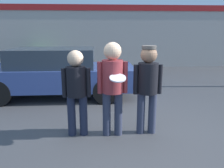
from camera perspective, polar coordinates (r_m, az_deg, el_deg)
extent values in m
plane|color=#3F3F42|center=(4.28, 4.13, -13.09)|extent=(56.00, 56.00, 0.00)
cube|color=#B2A89E|center=(11.95, -1.10, 12.17)|extent=(24.00, 0.18, 3.28)
cube|color=#B21E1E|center=(11.90, -1.11, 19.35)|extent=(24.00, 0.04, 0.30)
cylinder|color=#1E2338|center=(4.19, -10.50, -8.15)|extent=(0.15, 0.15, 0.77)
cylinder|color=#1E2338|center=(4.17, -7.47, -8.14)|extent=(0.15, 0.15, 0.77)
cylinder|color=black|center=(3.99, -9.33, 0.66)|extent=(0.35, 0.35, 0.54)
cylinder|color=black|center=(4.02, -12.39, 0.30)|extent=(0.09, 0.09, 0.53)
cylinder|color=black|center=(3.98, -6.22, 0.40)|extent=(0.09, 0.09, 0.53)
sphere|color=#DBB28E|center=(3.92, -9.57, 6.61)|extent=(0.29, 0.29, 0.29)
cylinder|color=#2D3347|center=(4.12, -1.41, -7.83)|extent=(0.15, 0.15, 0.84)
cylinder|color=#2D3347|center=(4.13, 1.67, -7.76)|extent=(0.15, 0.15, 0.84)
cylinder|color=maroon|center=(3.92, 0.14, 1.98)|extent=(0.38, 0.38, 0.59)
cylinder|color=maroon|center=(3.92, -3.22, 1.63)|extent=(0.09, 0.09, 0.58)
cylinder|color=maroon|center=(3.95, 3.47, 1.72)|extent=(0.09, 0.09, 0.58)
sphere|color=#DBB28E|center=(3.85, 0.14, 8.59)|extent=(0.31, 0.31, 0.31)
cylinder|color=silver|center=(3.65, 1.51, 1.59)|extent=(0.28, 0.27, 0.11)
cylinder|color=#2D3347|center=(4.23, 7.54, -7.59)|extent=(0.15, 0.15, 0.80)
cylinder|color=#2D3347|center=(4.28, 10.45, -7.46)|extent=(0.15, 0.15, 0.80)
cylinder|color=black|center=(4.06, 9.36, 1.50)|extent=(0.37, 0.37, 0.57)
cylinder|color=black|center=(4.02, 6.23, 1.16)|extent=(0.09, 0.09, 0.55)
cylinder|color=black|center=(4.13, 12.38, 1.23)|extent=(0.09, 0.09, 0.55)
sphere|color=#8C664C|center=(4.00, 9.59, 7.58)|extent=(0.30, 0.30, 0.30)
cylinder|color=#4C4742|center=(3.99, 9.67, 9.44)|extent=(0.26, 0.26, 0.06)
cube|color=#334784|center=(6.78, -13.94, 1.93)|extent=(4.55, 1.90, 0.61)
cube|color=#28333D|center=(6.71, -14.99, 6.72)|extent=(2.37, 1.64, 0.53)
cylinder|color=black|center=(7.56, -2.13, 1.52)|extent=(0.70, 0.22, 0.70)
cylinder|color=black|center=(5.90, -1.66, -1.90)|extent=(0.70, 0.22, 0.70)
cylinder|color=black|center=(8.00, -22.77, 1.13)|extent=(0.70, 0.22, 0.70)
sphere|color=#387A3D|center=(11.69, -20.13, 6.21)|extent=(1.20, 1.20, 1.20)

